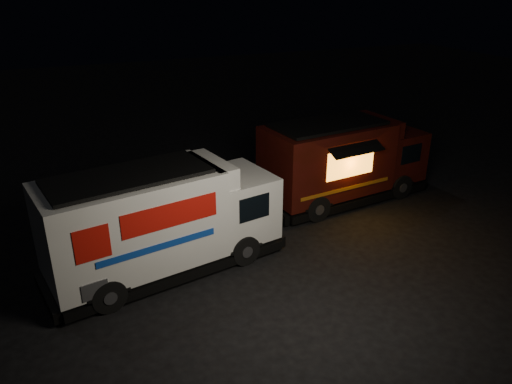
{
  "coord_description": "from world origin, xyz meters",
  "views": [
    {
      "loc": [
        -5.94,
        -12.16,
        8.21
      ],
      "look_at": [
        0.15,
        2.0,
        1.43
      ],
      "focal_mm": 35.0,
      "sensor_mm": 36.0,
      "label": 1
    }
  ],
  "objects": [
    {
      "name": "ground",
      "position": [
        0.0,
        0.0,
        0.0
      ],
      "size": [
        80.0,
        80.0,
        0.0
      ],
      "primitive_type": "plane",
      "color": "black",
      "rests_on": "ground"
    },
    {
      "name": "white_truck",
      "position": [
        -3.26,
        0.81,
        1.63
      ],
      "size": [
        7.52,
        3.71,
        3.26
      ],
      "primitive_type": null,
      "rotation": [
        0.0,
        0.0,
        0.18
      ],
      "color": "silver",
      "rests_on": "ground"
    },
    {
      "name": "red_truck",
      "position": [
        4.38,
        3.12,
        1.61
      ],
      "size": [
        7.15,
        3.29,
        3.22
      ],
      "primitive_type": null,
      "rotation": [
        0.0,
        0.0,
        0.11
      ],
      "color": "#370B0A",
      "rests_on": "ground"
    }
  ]
}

